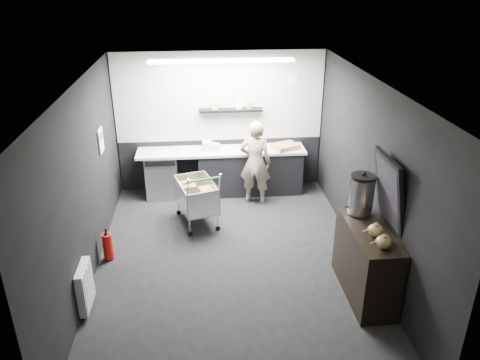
{
  "coord_description": "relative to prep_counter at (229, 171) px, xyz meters",
  "views": [
    {
      "loc": [
        -0.42,
        -5.93,
        4.05
      ],
      "look_at": [
        0.17,
        0.4,
        1.17
      ],
      "focal_mm": 35.0,
      "sensor_mm": 36.0,
      "label": 1
    }
  ],
  "objects": [
    {
      "name": "floor",
      "position": [
        -0.14,
        -2.42,
        -0.46
      ],
      "size": [
        5.5,
        5.5,
        0.0
      ],
      "primitive_type": "plane",
      "color": "black",
      "rests_on": "ground"
    },
    {
      "name": "ceiling",
      "position": [
        -0.14,
        -2.42,
        2.24
      ],
      "size": [
        5.5,
        5.5,
        0.0
      ],
      "primitive_type": "plane",
      "rotation": [
        3.14,
        0.0,
        0.0
      ],
      "color": "white",
      "rests_on": "wall_back"
    },
    {
      "name": "wall_back",
      "position": [
        -0.14,
        0.33,
        0.89
      ],
      "size": [
        5.5,
        0.0,
        5.5
      ],
      "primitive_type": "plane",
      "rotation": [
        1.57,
        0.0,
        0.0
      ],
      "color": "black",
      "rests_on": "floor"
    },
    {
      "name": "wall_front",
      "position": [
        -0.14,
        -5.17,
        0.89
      ],
      "size": [
        5.5,
        0.0,
        5.5
      ],
      "primitive_type": "plane",
      "rotation": [
        -1.57,
        0.0,
        0.0
      ],
      "color": "black",
      "rests_on": "floor"
    },
    {
      "name": "wall_left",
      "position": [
        -2.14,
        -2.42,
        0.89
      ],
      "size": [
        0.0,
        5.5,
        5.5
      ],
      "primitive_type": "plane",
      "rotation": [
        1.57,
        0.0,
        1.57
      ],
      "color": "black",
      "rests_on": "floor"
    },
    {
      "name": "wall_right",
      "position": [
        1.86,
        -2.42,
        0.89
      ],
      "size": [
        0.0,
        5.5,
        5.5
      ],
      "primitive_type": "plane",
      "rotation": [
        1.57,
        0.0,
        -1.57
      ],
      "color": "black",
      "rests_on": "floor"
    },
    {
      "name": "kitchen_wall_panel",
      "position": [
        -0.14,
        0.31,
        1.39
      ],
      "size": [
        3.95,
        0.02,
        1.7
      ],
      "primitive_type": "cube",
      "color": "#B5B6B1",
      "rests_on": "wall_back"
    },
    {
      "name": "dado_panel",
      "position": [
        -0.14,
        0.31,
        0.04
      ],
      "size": [
        3.95,
        0.02,
        1.0
      ],
      "primitive_type": "cube",
      "color": "black",
      "rests_on": "wall_back"
    },
    {
      "name": "floating_shelf",
      "position": [
        0.06,
        0.2,
        1.16
      ],
      "size": [
        1.2,
        0.22,
        0.04
      ],
      "primitive_type": "cube",
      "color": "black",
      "rests_on": "wall_back"
    },
    {
      "name": "wall_clock",
      "position": [
        1.26,
        0.3,
        1.69
      ],
      "size": [
        0.2,
        0.03,
        0.2
      ],
      "primitive_type": "cylinder",
      "rotation": [
        1.57,
        0.0,
        0.0
      ],
      "color": "white",
      "rests_on": "wall_back"
    },
    {
      "name": "poster",
      "position": [
        -2.12,
        -1.12,
        1.09
      ],
      "size": [
        0.02,
        0.3,
        0.4
      ],
      "primitive_type": "cube",
      "color": "white",
      "rests_on": "wall_left"
    },
    {
      "name": "poster_red_band",
      "position": [
        -2.11,
        -1.12,
        1.16
      ],
      "size": [
        0.02,
        0.22,
        0.1
      ],
      "primitive_type": "cube",
      "color": "red",
      "rests_on": "poster"
    },
    {
      "name": "radiator",
      "position": [
        -2.08,
        -3.32,
        -0.11
      ],
      "size": [
        0.1,
        0.5,
        0.6
      ],
      "primitive_type": "cube",
      "color": "white",
      "rests_on": "wall_left"
    },
    {
      "name": "ceiling_strip",
      "position": [
        -0.14,
        -0.57,
        2.21
      ],
      "size": [
        2.4,
        0.2,
        0.04
      ],
      "primitive_type": "cube",
      "color": "white",
      "rests_on": "ceiling"
    },
    {
      "name": "prep_counter",
      "position": [
        0.0,
        0.0,
        0.0
      ],
      "size": [
        3.2,
        0.61,
        0.9
      ],
      "color": "black",
      "rests_on": "floor"
    },
    {
      "name": "person",
      "position": [
        0.46,
        -0.45,
        0.34
      ],
      "size": [
        0.67,
        0.53,
        1.6
      ],
      "primitive_type": "imported",
      "rotation": [
        0.0,
        0.0,
        2.85
      ],
      "color": "beige",
      "rests_on": "floor"
    },
    {
      "name": "shopping_cart",
      "position": [
        -0.63,
        -1.16,
        0.04
      ],
      "size": [
        0.8,
        1.09,
        1.04
      ],
      "color": "silver",
      "rests_on": "floor"
    },
    {
      "name": "sideboard",
      "position": [
        1.61,
        -3.29,
        0.17
      ],
      "size": [
        0.57,
        1.32,
        1.98
      ],
      "color": "black",
      "rests_on": "floor"
    },
    {
      "name": "fire_extinguisher",
      "position": [
        -1.99,
        -2.17,
        -0.21
      ],
      "size": [
        0.15,
        0.15,
        0.5
      ],
      "color": "red",
      "rests_on": "floor"
    },
    {
      "name": "cardboard_box",
      "position": [
        1.09,
        -0.05,
        0.49
      ],
      "size": [
        0.56,
        0.51,
        0.09
      ],
      "primitive_type": "cube",
      "rotation": [
        0.0,
        0.0,
        0.42
      ],
      "color": "#A57958",
      "rests_on": "prep_counter"
    },
    {
      "name": "pink_tub",
      "position": [
        -0.41,
        0.0,
        0.53
      ],
      "size": [
        0.18,
        0.18,
        0.18
      ],
      "primitive_type": "cylinder",
      "color": "white",
      "rests_on": "prep_counter"
    },
    {
      "name": "white_container",
      "position": [
        -0.27,
        -0.05,
        0.52
      ],
      "size": [
        0.21,
        0.19,
        0.15
      ],
      "primitive_type": "cube",
      "rotation": [
        0.0,
        0.0,
        -0.43
      ],
      "color": "white",
      "rests_on": "prep_counter"
    }
  ]
}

